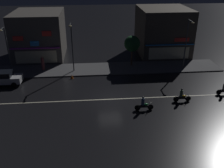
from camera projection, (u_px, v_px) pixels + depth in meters
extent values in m
plane|color=black|center=(110.00, 99.00, 27.34)|extent=(140.00, 140.00, 0.00)
cube|color=beige|center=(110.00, 99.00, 27.34)|extent=(30.45, 0.16, 0.01)
cube|color=#4C4C4F|center=(105.00, 69.00, 35.13)|extent=(32.05, 4.46, 0.14)
cube|color=#4C443A|center=(163.00, 31.00, 40.20)|extent=(7.56, 8.36, 7.17)
cube|color=#268CF2|center=(170.00, 45.00, 36.76)|extent=(7.18, 0.24, 0.12)
cube|color=red|center=(182.00, 40.00, 36.65)|extent=(2.19, 0.08, 0.56)
cube|color=beige|center=(169.00, 53.00, 37.37)|extent=(6.05, 0.06, 1.80)
cube|color=#56514C|center=(40.00, 34.00, 38.85)|extent=(7.21, 8.63, 6.85)
cube|color=#D83FD8|center=(35.00, 48.00, 35.22)|extent=(6.84, 0.24, 0.12)
cube|color=red|center=(47.00, 34.00, 34.55)|extent=(1.27, 0.08, 0.71)
cube|color=red|center=(18.00, 39.00, 34.49)|extent=(1.40, 0.08, 0.65)
cube|color=#268CF2|center=(35.00, 44.00, 34.99)|extent=(1.21, 0.08, 0.70)
cube|color=beige|center=(36.00, 57.00, 35.83)|extent=(5.76, 0.06, 1.80)
cylinder|color=#47494C|center=(8.00, 50.00, 32.48)|extent=(0.16, 0.16, 6.13)
cube|color=#47494C|center=(2.00, 28.00, 30.58)|extent=(0.10, 1.40, 0.10)
ellipsoid|color=#F9E099|center=(0.00, 30.00, 29.98)|extent=(0.44, 0.32, 0.20)
cylinder|color=#47494C|center=(72.00, 47.00, 32.95)|extent=(0.16, 0.16, 6.51)
cube|color=#47494C|center=(70.00, 24.00, 30.96)|extent=(0.10, 1.40, 0.10)
ellipsoid|color=#F9E099|center=(70.00, 26.00, 30.36)|extent=(0.44, 0.32, 0.20)
cylinder|color=#47494C|center=(186.00, 44.00, 34.34)|extent=(0.16, 0.16, 6.57)
cube|color=#47494C|center=(191.00, 21.00, 32.34)|extent=(0.10, 1.40, 0.10)
ellipsoid|color=#F9E099|center=(193.00, 23.00, 31.75)|extent=(0.44, 0.32, 0.20)
cylinder|color=brown|center=(43.00, 64.00, 34.24)|extent=(0.41, 0.41, 1.73)
sphere|color=tan|center=(42.00, 57.00, 33.82)|extent=(0.22, 0.22, 0.22)
cylinder|color=#473323|center=(132.00, 58.00, 35.69)|extent=(0.24, 0.24, 2.28)
sphere|color=#194723|center=(132.00, 44.00, 34.82)|extent=(2.20, 2.20, 2.20)
cube|color=silver|center=(3.00, 79.00, 30.41)|extent=(4.30, 1.78, 0.76)
cube|color=black|center=(0.00, 74.00, 30.10)|extent=(2.58, 1.57, 0.60)
cube|color=#F9F2CC|center=(22.00, 76.00, 31.08)|extent=(0.08, 0.20, 0.12)
cube|color=#F9F2CC|center=(20.00, 80.00, 29.99)|extent=(0.08, 0.20, 0.12)
cylinder|color=black|center=(18.00, 79.00, 31.49)|extent=(0.62, 0.20, 0.62)
cylinder|color=black|center=(14.00, 85.00, 29.89)|extent=(0.62, 0.20, 0.62)
cylinder|color=black|center=(219.00, 92.00, 28.21)|extent=(0.60, 0.10, 0.60)
cube|color=black|center=(223.00, 90.00, 28.13)|extent=(0.56, 0.22, 0.10)
cylinder|color=gray|center=(224.00, 87.00, 27.97)|extent=(0.32, 0.32, 0.70)
cylinder|color=black|center=(188.00, 99.00, 26.87)|extent=(0.60, 0.08, 0.60)
cylinder|color=black|center=(176.00, 99.00, 26.76)|extent=(0.60, 0.10, 0.60)
cube|color=black|center=(182.00, 98.00, 26.77)|extent=(1.30, 0.14, 0.20)
ellipsoid|color=gold|center=(184.00, 96.00, 26.69)|extent=(0.44, 0.26, 0.24)
cube|color=black|center=(180.00, 97.00, 26.69)|extent=(0.56, 0.22, 0.10)
cylinder|color=slate|center=(188.00, 94.00, 26.62)|extent=(0.03, 0.60, 0.03)
sphere|color=white|center=(189.00, 95.00, 26.68)|extent=(0.14, 0.14, 0.14)
cylinder|color=#4C664C|center=(181.00, 93.00, 26.52)|extent=(0.32, 0.32, 0.70)
sphere|color=#333338|center=(182.00, 90.00, 26.32)|extent=(0.22, 0.22, 0.22)
cylinder|color=black|center=(150.00, 107.00, 25.29)|extent=(0.60, 0.08, 0.60)
cylinder|color=black|center=(138.00, 108.00, 25.18)|extent=(0.60, 0.10, 0.60)
cube|color=black|center=(144.00, 106.00, 25.19)|extent=(1.30, 0.14, 0.20)
ellipsoid|color=#268C3F|center=(146.00, 104.00, 25.11)|extent=(0.44, 0.26, 0.24)
cube|color=black|center=(142.00, 105.00, 25.11)|extent=(0.56, 0.22, 0.10)
cylinder|color=slate|center=(150.00, 102.00, 25.05)|extent=(0.03, 0.60, 0.03)
sphere|color=white|center=(151.00, 103.00, 25.10)|extent=(0.14, 0.14, 0.14)
cylinder|color=#334766|center=(143.00, 102.00, 24.94)|extent=(0.32, 0.32, 0.70)
sphere|color=#333338|center=(143.00, 98.00, 24.75)|extent=(0.22, 0.22, 0.22)
cone|color=orange|center=(72.00, 77.00, 32.16)|extent=(0.36, 0.36, 0.55)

